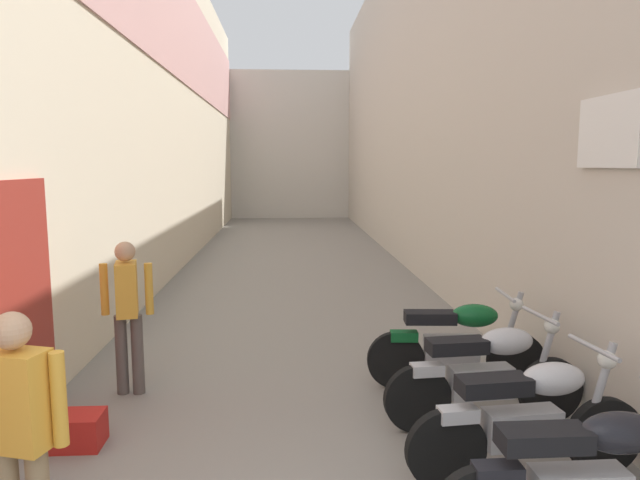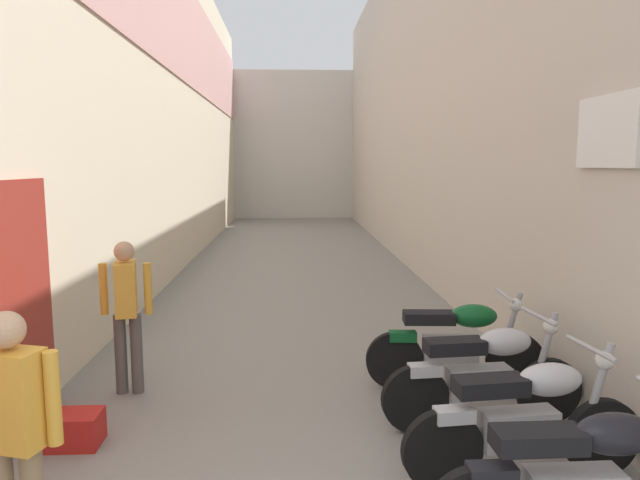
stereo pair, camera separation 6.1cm
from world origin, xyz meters
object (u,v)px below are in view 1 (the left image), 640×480
object	(u,v)px
motorcycle_nearest	(589,478)
pedestrian_by_doorway	(19,431)
motorcycle_second	(530,417)
motorcycle_third	(487,373)
motorcycle_fourth	(457,342)
pedestrian_mid_alley	(127,306)
plastic_crate	(76,430)

from	to	relation	value
motorcycle_nearest	pedestrian_by_doorway	distance (m)	3.23
motorcycle_second	motorcycle_third	distance (m)	0.89
motorcycle_nearest	motorcycle_fourth	world-z (taller)	same
motorcycle_fourth	motorcycle_third	bearing A→B (deg)	-90.00
motorcycle_nearest	pedestrian_by_doorway	world-z (taller)	pedestrian_by_doorway
motorcycle_fourth	pedestrian_by_doorway	distance (m)	4.18
motorcycle_fourth	pedestrian_by_doorway	size ratio (longest dim) A/B	1.18
motorcycle_third	pedestrian_by_doorway	bearing A→B (deg)	-151.09
pedestrian_mid_alley	plastic_crate	distance (m)	1.36
motorcycle_nearest	plastic_crate	size ratio (longest dim) A/B	4.21
motorcycle_fourth	pedestrian_mid_alley	bearing A→B (deg)	178.93
plastic_crate	pedestrian_mid_alley	bearing A→B (deg)	81.93
motorcycle_second	pedestrian_by_doorway	distance (m)	3.35
motorcycle_second	motorcycle_third	size ratio (longest dim) A/B	1.00
motorcycle_second	plastic_crate	bearing A→B (deg)	168.26
motorcycle_third	plastic_crate	distance (m)	3.55
pedestrian_by_doorway	motorcycle_third	bearing A→B (deg)	28.91
motorcycle_second	motorcycle_fourth	bearing A→B (deg)	90.00
pedestrian_mid_alley	motorcycle_fourth	bearing A→B (deg)	-1.07
pedestrian_by_doorway	pedestrian_mid_alley	bearing A→B (deg)	93.44
motorcycle_fourth	motorcycle_nearest	bearing A→B (deg)	-90.00
motorcycle_fourth	pedestrian_mid_alley	world-z (taller)	pedestrian_mid_alley
motorcycle_fourth	pedestrian_by_doorway	bearing A→B (deg)	-140.34
pedestrian_mid_alley	plastic_crate	xyz separation A→B (m)	(-0.16, -1.11, -0.78)
pedestrian_mid_alley	plastic_crate	bearing A→B (deg)	-98.07
motorcycle_nearest	motorcycle_second	size ratio (longest dim) A/B	1.00
motorcycle_second	motorcycle_nearest	bearing A→B (deg)	-90.00
pedestrian_by_doorway	motorcycle_second	bearing A→B (deg)	15.36
plastic_crate	pedestrian_by_doorway	bearing A→B (deg)	-78.77
motorcycle_third	plastic_crate	bearing A→B (deg)	-177.46
motorcycle_third	pedestrian_by_doorway	size ratio (longest dim) A/B	1.18
motorcycle_nearest	motorcycle_fourth	xyz separation A→B (m)	(-0.00, 2.60, 0.00)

